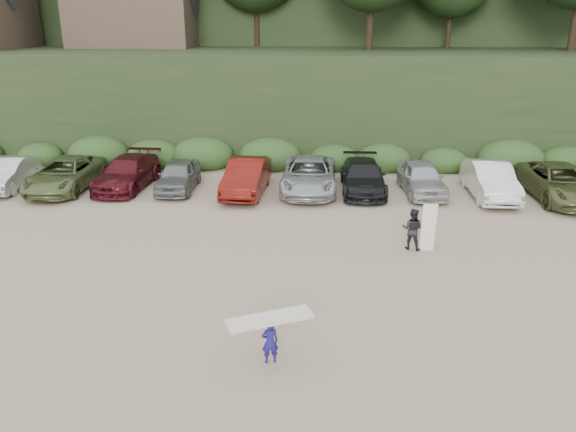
{
  "coord_description": "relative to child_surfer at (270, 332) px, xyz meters",
  "views": [
    {
      "loc": [
        0.75,
        -15.79,
        8.04
      ],
      "look_at": [
        -0.39,
        3.0,
        1.3
      ],
      "focal_mm": 35.0,
      "sensor_mm": 36.0,
      "label": 1
    }
  ],
  "objects": [
    {
      "name": "ground",
      "position": [
        0.4,
        4.05,
        -0.85
      ],
      "size": [
        120.0,
        120.0,
        0.0
      ],
      "primitive_type": "plane",
      "color": "tan",
      "rests_on": "ground"
    },
    {
      "name": "parked_cars",
      "position": [
        1.82,
        14.04,
        -0.09
      ],
      "size": [
        39.83,
        6.36,
        1.63
      ],
      "color": "#A1A1A5",
      "rests_on": "ground"
    },
    {
      "name": "child_surfer",
      "position": [
        0.0,
        0.0,
        0.0
      ],
      "size": [
        2.14,
        1.4,
        1.25
      ],
      "color": "navy",
      "rests_on": "ground"
    },
    {
      "name": "adult_surfer",
      "position": [
        4.54,
        7.38,
        -0.07
      ],
      "size": [
        1.23,
        0.81,
        1.83
      ],
      "color": "black",
      "rests_on": "ground"
    }
  ]
}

